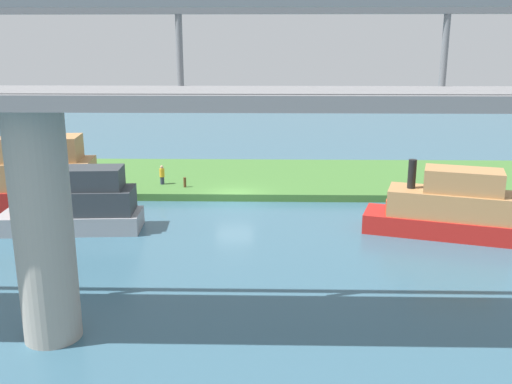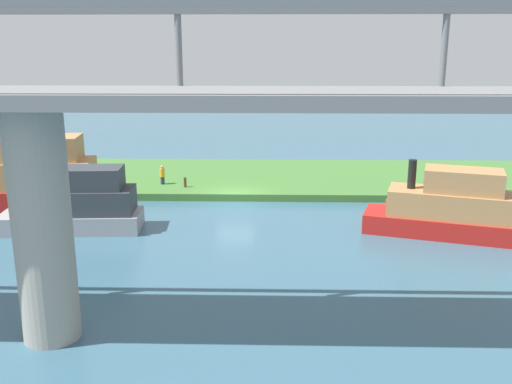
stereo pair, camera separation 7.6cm
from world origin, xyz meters
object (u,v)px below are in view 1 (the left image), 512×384
(mooring_post, at_px, (185,182))
(motorboat_red, at_px, (75,205))
(pontoon_yellow, at_px, (445,208))
(bridge_pylon, at_px, (43,227))
(person_on_bank, at_px, (162,175))
(houseboat_blue, at_px, (27,179))

(mooring_post, bearing_deg, motorboat_red, 58.31)
(motorboat_red, relative_size, pontoon_yellow, 0.94)
(pontoon_yellow, bearing_deg, bridge_pylon, 33.84)
(mooring_post, bearing_deg, pontoon_yellow, 151.75)
(bridge_pylon, relative_size, mooring_post, 11.94)
(pontoon_yellow, bearing_deg, person_on_bank, -27.98)
(person_on_bank, xyz_separation_m, mooring_post, (-1.77, 0.84, -0.35))
(pontoon_yellow, bearing_deg, motorboat_red, -0.79)
(bridge_pylon, bearing_deg, motorboat_red, -75.33)
(bridge_pylon, height_order, motorboat_red, bridge_pylon)
(houseboat_blue, bearing_deg, pontoon_yellow, 168.95)
(mooring_post, bearing_deg, bridge_pylon, 84.71)
(person_on_bank, xyz_separation_m, motorboat_red, (3.29, 9.04, 0.29))
(bridge_pylon, height_order, houseboat_blue, bridge_pylon)
(bridge_pylon, relative_size, pontoon_yellow, 0.98)
(bridge_pylon, xyz_separation_m, pontoon_yellow, (-17.66, -11.84, -2.67))
(bridge_pylon, relative_size, person_on_bank, 6.06)
(person_on_bank, bearing_deg, houseboat_blue, 28.66)
(person_on_bank, distance_m, motorboat_red, 9.62)
(person_on_bank, height_order, houseboat_blue, houseboat_blue)
(person_on_bank, xyz_separation_m, houseboat_blue, (7.95, 4.34, 0.69))
(mooring_post, relative_size, pontoon_yellow, 0.08)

